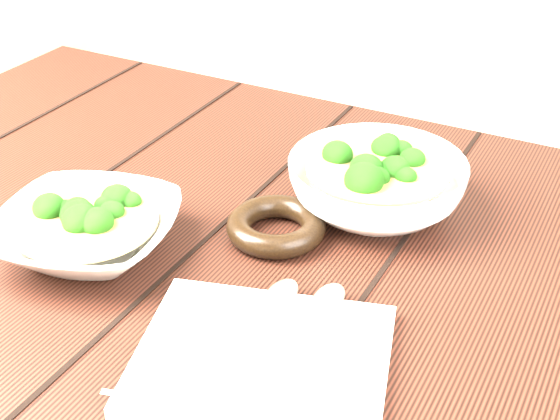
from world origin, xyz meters
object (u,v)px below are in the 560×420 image
object	(u,v)px
table	(234,316)
napkin	(262,359)
trivet	(276,226)
soup_bowl_front	(87,231)
soup_bowl_back	(376,183)

from	to	relation	value
table	napkin	bearing A→B (deg)	-51.69
trivet	napkin	distance (m)	0.21
table	trivet	world-z (taller)	trivet
soup_bowl_front	napkin	world-z (taller)	soup_bowl_front
soup_bowl_back	napkin	distance (m)	0.30
napkin	trivet	bearing A→B (deg)	98.45
soup_bowl_front	table	bearing A→B (deg)	39.27
table	soup_bowl_front	xyz separation A→B (m)	(-0.12, -0.10, 0.15)
soup_bowl_front	napkin	distance (m)	0.27
soup_bowl_front	trivet	distance (m)	0.21
soup_bowl_front	soup_bowl_back	world-z (taller)	soup_bowl_back
soup_bowl_back	trivet	world-z (taller)	soup_bowl_back
napkin	table	bearing A→B (deg)	112.24
table	soup_bowl_back	xyz separation A→B (m)	(0.13, 0.13, 0.16)
soup_bowl_back	napkin	bearing A→B (deg)	-88.06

